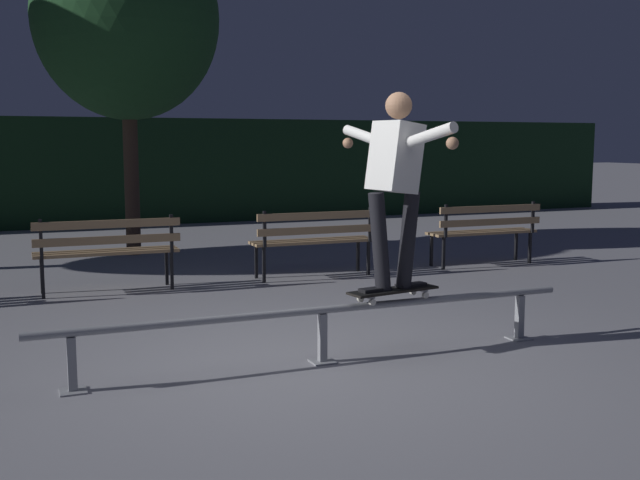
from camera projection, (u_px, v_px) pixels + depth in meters
name	position (u px, v px, depth m)	size (l,w,h in m)	color
ground_plane	(317.00, 359.00, 5.97)	(90.00, 90.00, 0.00)	gray
hedge_backdrop	(123.00, 171.00, 15.83)	(24.00, 1.20, 2.20)	black
grind_rail	(322.00, 318.00, 5.82)	(4.36, 0.18, 0.45)	gray
skateboard	(393.00, 291.00, 6.03)	(0.80, 0.33, 0.09)	black
skateboarder	(395.00, 174.00, 5.91)	(0.63, 1.39, 1.56)	black
park_bench_left_center	(107.00, 246.00, 8.51)	(1.60, 0.42, 0.88)	black
park_bench_right_center	(315.00, 236.00, 9.46)	(1.60, 0.42, 0.88)	black
park_bench_rightmost	(485.00, 227.00, 10.41)	(1.60, 0.42, 0.88)	black
tree_behind_benches	(126.00, 19.00, 11.08)	(2.71, 2.71, 5.01)	#3D2D23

